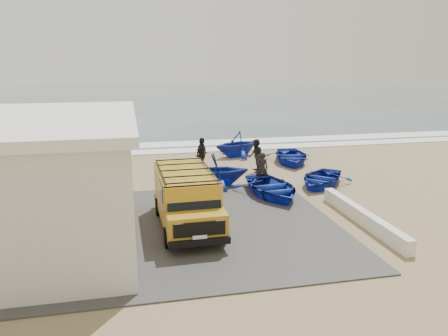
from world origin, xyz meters
TOP-DOWN VIEW (x-y plane):
  - ground at (0.00, 0.00)m, footprint 160.00×160.00m
  - slab at (-2.00, -2.00)m, footprint 12.00×10.00m
  - ocean at (0.00, 56.00)m, footprint 180.00×88.00m
  - surf_line at (0.00, 12.00)m, footprint 180.00×1.60m
  - surf_wash at (0.00, 14.50)m, footprint 180.00×2.20m
  - building at (-7.50, -2.00)m, footprint 8.40×9.40m
  - parapet at (5.00, -3.00)m, footprint 0.35×6.00m
  - van at (-1.58, -1.83)m, footprint 2.14×5.10m
  - boat_near_left at (2.70, 1.06)m, footprint 3.26×4.29m
  - boat_near_right at (5.65, 2.17)m, footprint 4.28×4.36m
  - boat_mid_left at (0.60, 3.25)m, footprint 3.36×2.98m
  - boat_mid_right at (5.91, 7.08)m, footprint 3.62×4.49m
  - boat_far_left at (3.18, 9.62)m, footprint 3.91×3.67m
  - fisherman_front at (2.85, 3.00)m, footprint 0.66×0.50m
  - fisherman_middle at (3.24, 5.47)m, footprint 0.83×0.99m
  - fisherman_back at (0.33, 6.22)m, footprint 1.05×1.18m

SIDE VIEW (x-z plane):
  - ground at x=0.00m, z-range 0.00..0.00m
  - ocean at x=0.00m, z-range 0.00..0.01m
  - surf_wash at x=0.00m, z-range 0.00..0.04m
  - slab at x=-2.00m, z-range 0.00..0.05m
  - surf_line at x=0.00m, z-range 0.00..0.06m
  - parapet at x=5.00m, z-range 0.00..0.55m
  - boat_near_right at x=5.65m, z-range 0.00..0.74m
  - boat_mid_right at x=5.91m, z-range 0.00..0.82m
  - boat_near_left at x=2.70m, z-range 0.00..0.83m
  - boat_mid_left at x=0.60m, z-range 0.00..1.63m
  - fisherman_front at x=2.85m, z-range 0.00..1.64m
  - boat_far_left at x=3.18m, z-range 0.00..1.66m
  - fisherman_middle at x=3.24m, z-range 0.00..1.85m
  - fisherman_back at x=0.33m, z-range 0.00..1.92m
  - van at x=-1.58m, z-range 0.08..2.25m
  - building at x=-7.50m, z-range 0.01..4.31m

